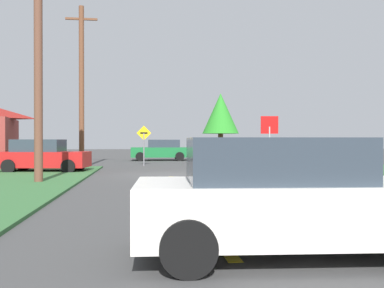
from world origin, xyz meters
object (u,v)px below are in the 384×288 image
car_behind_on_main_road (284,197)px  utility_pole_mid (82,85)px  stop_sign (269,133)px  direction_sign (144,141)px  car_approaching_junction (161,150)px  utility_pole_near (38,53)px  parked_car_near_building (43,156)px  car_on_crossroad (279,153)px  oak_tree_left (221,114)px

car_behind_on_main_road → utility_pole_mid: bearing=107.6°
stop_sign → car_behind_on_main_road: size_ratio=0.63×
stop_sign → direction_sign: (-5.67, 7.91, -0.36)m
stop_sign → car_behind_on_main_road: (-3.78, -14.16, -1.09)m
car_approaching_junction → utility_pole_near: (-5.14, -18.51, 3.96)m
parked_car_near_building → utility_pole_near: bearing=-72.5°
stop_sign → parked_car_near_building: 11.01m
stop_sign → utility_pole_mid: (-9.22, 6.42, 2.85)m
stop_sign → car_on_crossroad: size_ratio=0.62×
utility_pole_near → oak_tree_left: (10.76, 23.79, -0.80)m
car_approaching_junction → utility_pole_mid: (-4.86, -8.95, 3.94)m
car_behind_on_main_road → oak_tree_left: 35.32m
parked_car_near_building → utility_pole_mid: size_ratio=0.47×
car_on_crossroad → parked_car_near_building: 13.07m
parked_car_near_building → direction_sign: (4.92, 5.10, 0.73)m
direction_sign → utility_pole_near: bearing=-109.1°
stop_sign → car_on_crossroad: (2.16, 5.67, -1.09)m
parked_car_near_building → car_approaching_junction: size_ratio=0.99×
parked_car_near_building → utility_pole_mid: bearing=76.2°
utility_pole_near → oak_tree_left: size_ratio=1.60×
utility_pole_near → direction_sign: bearing=70.9°
utility_pole_mid → car_approaching_junction: bearing=61.5°
stop_sign → utility_pole_mid: bearing=-29.5°
stop_sign → car_approaching_junction: size_ratio=0.60×
car_behind_on_main_road → utility_pole_near: size_ratio=0.46×
oak_tree_left → stop_sign: bearing=-93.5°
car_on_crossroad → parked_car_near_building: bearing=105.5°
direction_sign → car_behind_on_main_road: bearing=-85.1°
car_on_crossroad → utility_pole_mid: size_ratio=0.46×
utility_pole_near → car_approaching_junction: bearing=74.5°
parked_car_near_building → car_behind_on_main_road: (6.81, -16.97, 0.00)m
parked_car_near_building → stop_sign: bearing=-7.8°
utility_pole_near → direction_sign: (3.82, 11.05, -3.23)m
stop_sign → utility_pole_near: bearing=23.6°
utility_pole_near → utility_pole_mid: bearing=88.4°
utility_pole_mid → oak_tree_left: size_ratio=1.59×
stop_sign → utility_pole_mid: utility_pole_mid is taller
car_behind_on_main_road → car_approaching_junction: same height
direction_sign → car_on_crossroad: bearing=-16.0°
car_approaching_junction → car_behind_on_main_road: bearing=91.9°
stop_sign → utility_pole_near: utility_pole_near is taller
utility_pole_near → parked_car_near_building: bearing=100.4°
car_on_crossroad → oak_tree_left: oak_tree_left is taller
car_on_crossroad → car_behind_on_main_road: 20.70m
utility_pole_mid → car_on_crossroad: bearing=-3.8°
parked_car_near_building → utility_pole_near: 7.23m
car_behind_on_main_road → car_approaching_junction: 29.54m
car_approaching_junction → utility_pole_near: 19.62m
car_approaching_junction → utility_pole_mid: utility_pole_mid is taller
stop_sign → car_behind_on_main_road: stop_sign is taller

